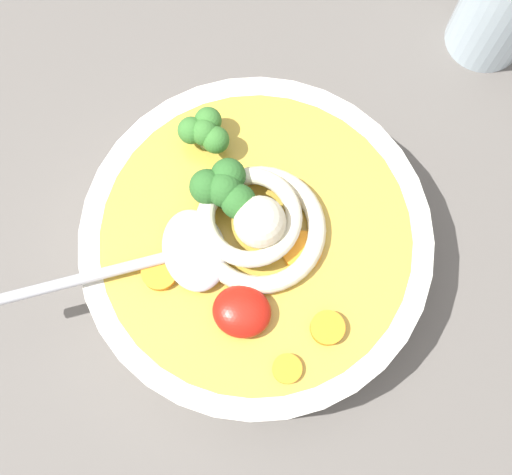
{
  "coord_description": "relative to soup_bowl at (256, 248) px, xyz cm",
  "views": [
    {
      "loc": [
        -3.49,
        14.62,
        57.14
      ],
      "look_at": [
        -0.61,
        2.14,
        10.59
      ],
      "focal_mm": 47.83,
      "sensor_mm": 36.0,
      "label": 1
    }
  ],
  "objects": [
    {
      "name": "carrot_slice_center",
      "position": [
        -6.18,
        5.21,
        3.34
      ],
      "size": [
        2.35,
        2.35,
        0.78
      ],
      "primitive_type": "cylinder",
      "color": "orange",
      "rests_on": "soup_bowl"
    },
    {
      "name": "broccoli_floret_near_spoon",
      "position": [
        5.19,
        -6.32,
        4.86
      ],
      "size": [
        3.85,
        3.32,
        3.05
      ],
      "color": "#7A9E60",
      "rests_on": "soup_bowl"
    },
    {
      "name": "soup_spoon",
      "position": [
        5.15,
        2.71,
        3.75
      ],
      "size": [
        16.8,
        11.02,
        1.6
      ],
      "rotation": [
        0.0,
        0.0,
        0.48
      ],
      "color": "#B7B7BC",
      "rests_on": "soup_bowl"
    },
    {
      "name": "soup_bowl",
      "position": [
        0.0,
        0.0,
        0.0
      ],
      "size": [
        25.31,
        25.31,
        6.11
      ],
      "color": "silver",
      "rests_on": "table_slab"
    },
    {
      "name": "carrot_slice_extra_b",
      "position": [
        -4.1,
        8.49,
        3.2
      ],
      "size": [
        2.02,
        2.02,
        0.5
      ],
      "primitive_type": "cylinder",
      "color": "orange",
      "rests_on": "soup_bowl"
    },
    {
      "name": "chili_sauce_dollop",
      "position": [
        -0.28,
        5.51,
        3.85
      ],
      "size": [
        4.01,
        3.61,
        1.81
      ],
      "primitive_type": "ellipsoid",
      "color": "#B2190F",
      "rests_on": "soup_bowl"
    },
    {
      "name": "carrot_slice_beside_chili",
      "position": [
        -3.4,
        0.29,
        3.24
      ],
      "size": [
        2.82,
        2.82,
        0.57
      ],
      "primitive_type": "cylinder",
      "color": "orange",
      "rests_on": "soup_bowl"
    },
    {
      "name": "carrot_slice_extra_a",
      "position": [
        5.94,
        4.06,
        3.29
      ],
      "size": [
        2.52,
        2.52,
        0.67
      ],
      "primitive_type": "cylinder",
      "color": "orange",
      "rests_on": "soup_bowl"
    },
    {
      "name": "noodle_pile",
      "position": [
        0.01,
        -0.61,
        4.24
      ],
      "size": [
        10.28,
        10.08,
        4.13
      ],
      "color": "beige",
      "rests_on": "soup_bowl"
    },
    {
      "name": "broccoli_floret_right",
      "position": [
        2.74,
        -2.19,
        5.35
      ],
      "size": [
        4.83,
        4.16,
        3.82
      ],
      "color": "#7A9E60",
      "rests_on": "soup_bowl"
    },
    {
      "name": "table_slab",
      "position": [
        0.61,
        -2.14,
        -5.4
      ],
      "size": [
        118.18,
        118.18,
        4.48
      ],
      "primitive_type": "cube",
      "color": "#5B5651",
      "rests_on": "ground"
    }
  ]
}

